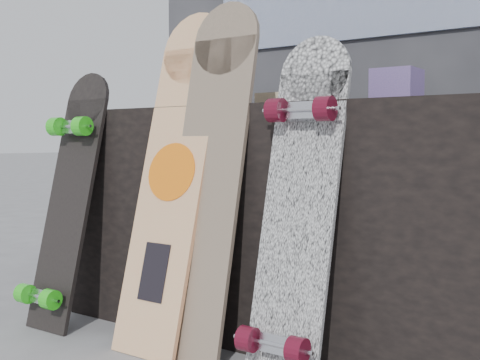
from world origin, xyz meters
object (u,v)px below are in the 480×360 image
Objects in this scene: longboard_celtic at (210,165)px; longboard_cascadia at (298,202)px; longboard_geisha at (174,168)px; vendor_table at (282,220)px; skateboard_dark at (68,195)px.

longboard_cascadia is at bearing -5.65° from longboard_celtic.
longboard_celtic is at bearing 3.26° from longboard_geisha.
skateboard_dark reaches higher than vendor_table.
vendor_table is 0.45m from longboard_geisha.
longboard_cascadia is 0.96m from skateboard_dark.
longboard_celtic reaches higher than skateboard_dark.
vendor_table is at bearing 78.72° from longboard_celtic.
longboard_celtic is (-0.07, -0.34, 0.21)m from vendor_table.
longboard_geisha is at bearing -121.44° from vendor_table.
longboard_cascadia is at bearing 1.82° from skateboard_dark.
longboard_celtic is 1.21× the size of skateboard_dark.
skateboard_dark is at bearing -174.08° from longboard_celtic.
longboard_geisha is 0.49m from longboard_cascadia.
skateboard_dark is (-0.95, -0.03, -0.03)m from longboard_cascadia.
skateboard_dark is at bearing -149.50° from vendor_table.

